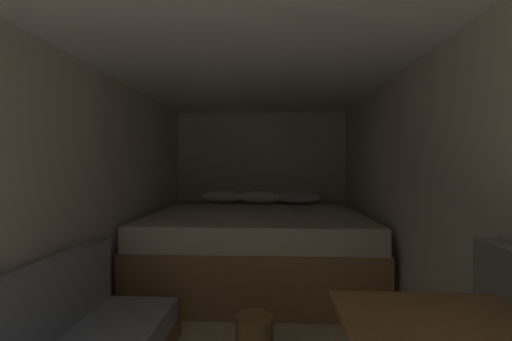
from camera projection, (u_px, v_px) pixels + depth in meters
wall_back at (261, 184)px, 4.83m from camera, size 2.49×0.05×2.02m
wall_left at (80, 202)px, 2.42m from camera, size 0.05×4.89×2.02m
wall_right at (427, 204)px, 2.30m from camera, size 0.05×4.89×2.02m
ceiling_slab at (249, 55)px, 2.34m from camera, size 2.49×4.89×0.05m
bed at (258, 244)px, 3.76m from camera, size 2.27×2.04×0.93m
wicker_basket at (254, 334)px, 2.30m from camera, size 0.26×0.26×0.24m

